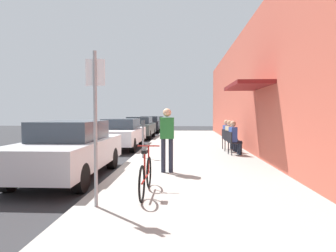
{
  "coord_description": "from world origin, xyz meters",
  "views": [
    {
      "loc": [
        1.87,
        -8.5,
        1.69
      ],
      "look_at": [
        1.02,
        7.47,
        0.99
      ],
      "focal_mm": 31.4,
      "sensor_mm": 36.0,
      "label": 1
    }
  ],
  "objects_px": {
    "seated_patron_0": "(234,136)",
    "parked_car_0": "(69,149)",
    "parked_car_2": "(140,127)",
    "cafe_chair_2": "(226,138)",
    "pedestrian_standing": "(167,135)",
    "cafe_chair_0": "(233,142)",
    "parking_meter": "(143,136)",
    "street_sign": "(95,116)",
    "seated_patron_1": "(231,135)",
    "parked_car_3": "(150,124)",
    "bicycle_0": "(146,176)",
    "seated_patron_2": "(228,133)",
    "cafe_chair_1": "(229,139)",
    "parked_car_1": "(121,133)",
    "parked_car_4": "(156,122)"
  },
  "relations": [
    {
      "from": "parked_car_0",
      "to": "cafe_chair_0",
      "type": "bearing_deg",
      "value": 37.5
    },
    {
      "from": "parking_meter",
      "to": "cafe_chair_0",
      "type": "height_order",
      "value": "parking_meter"
    },
    {
      "from": "parked_car_3",
      "to": "pedestrian_standing",
      "type": "height_order",
      "value": "pedestrian_standing"
    },
    {
      "from": "seated_patron_0",
      "to": "cafe_chair_1",
      "type": "xyz_separation_m",
      "value": [
        -0.06,
        0.85,
        -0.19
      ]
    },
    {
      "from": "parked_car_0",
      "to": "seated_patron_2",
      "type": "height_order",
      "value": "parked_car_0"
    },
    {
      "from": "bicycle_0",
      "to": "seated_patron_2",
      "type": "bearing_deg",
      "value": 69.92
    },
    {
      "from": "parked_car_3",
      "to": "pedestrian_standing",
      "type": "relative_size",
      "value": 2.59
    },
    {
      "from": "parking_meter",
      "to": "street_sign",
      "type": "bearing_deg",
      "value": -90.53
    },
    {
      "from": "cafe_chair_2",
      "to": "seated_patron_2",
      "type": "xyz_separation_m",
      "value": [
        0.06,
        0.01,
        0.19
      ]
    },
    {
      "from": "parked_car_3",
      "to": "seated_patron_2",
      "type": "distance_m",
      "value": 13.83
    },
    {
      "from": "parking_meter",
      "to": "seated_patron_0",
      "type": "xyz_separation_m",
      "value": [
        3.34,
        0.98,
        -0.07
      ]
    },
    {
      "from": "cafe_chair_0",
      "to": "cafe_chair_2",
      "type": "height_order",
      "value": "same"
    },
    {
      "from": "parked_car_0",
      "to": "street_sign",
      "type": "relative_size",
      "value": 1.69
    },
    {
      "from": "parked_car_0",
      "to": "pedestrian_standing",
      "type": "height_order",
      "value": "pedestrian_standing"
    },
    {
      "from": "parked_car_3",
      "to": "bicycle_0",
      "type": "xyz_separation_m",
      "value": [
        2.24,
        -20.19,
        -0.27
      ]
    },
    {
      "from": "cafe_chair_0",
      "to": "parked_car_4",
      "type": "bearing_deg",
      "value": 103.53
    },
    {
      "from": "parked_car_2",
      "to": "seated_patron_1",
      "type": "relative_size",
      "value": 3.41
    },
    {
      "from": "parked_car_0",
      "to": "bicycle_0",
      "type": "distance_m",
      "value": 2.91
    },
    {
      "from": "seated_patron_2",
      "to": "pedestrian_standing",
      "type": "height_order",
      "value": "pedestrian_standing"
    },
    {
      "from": "street_sign",
      "to": "cafe_chair_1",
      "type": "xyz_separation_m",
      "value": [
        3.33,
        7.2,
        -1.02
      ]
    },
    {
      "from": "cafe_chair_2",
      "to": "seated_patron_2",
      "type": "bearing_deg",
      "value": 9.01
    },
    {
      "from": "street_sign",
      "to": "seated_patron_0",
      "type": "relative_size",
      "value": 2.02
    },
    {
      "from": "parked_car_1",
      "to": "seated_patron_2",
      "type": "distance_m",
      "value": 4.97
    },
    {
      "from": "bicycle_0",
      "to": "cafe_chair_1",
      "type": "distance_m",
      "value": 6.91
    },
    {
      "from": "seated_patron_0",
      "to": "seated_patron_1",
      "type": "height_order",
      "value": "same"
    },
    {
      "from": "parked_car_1",
      "to": "pedestrian_standing",
      "type": "xyz_separation_m",
      "value": [
        2.53,
        -6.04,
        0.38
      ]
    },
    {
      "from": "parked_car_2",
      "to": "pedestrian_standing",
      "type": "height_order",
      "value": "pedestrian_standing"
    },
    {
      "from": "parked_car_0",
      "to": "pedestrian_standing",
      "type": "bearing_deg",
      "value": 6.29
    },
    {
      "from": "cafe_chair_0",
      "to": "seated_patron_0",
      "type": "height_order",
      "value": "seated_patron_0"
    },
    {
      "from": "parked_car_3",
      "to": "seated_patron_2",
      "type": "xyz_separation_m",
      "value": [
        4.89,
        -12.94,
        0.07
      ]
    },
    {
      "from": "parked_car_2",
      "to": "cafe_chair_2",
      "type": "distance_m",
      "value": 8.35
    },
    {
      "from": "parked_car_2",
      "to": "seated_patron_1",
      "type": "height_order",
      "value": "parked_car_2"
    },
    {
      "from": "parked_car_1",
      "to": "seated_patron_0",
      "type": "bearing_deg",
      "value": -28.01
    },
    {
      "from": "parked_car_1",
      "to": "bicycle_0",
      "type": "height_order",
      "value": "parked_car_1"
    },
    {
      "from": "parked_car_1",
      "to": "seated_patron_1",
      "type": "bearing_deg",
      "value": -19.54
    },
    {
      "from": "parked_car_3",
      "to": "parked_car_0",
      "type": "bearing_deg",
      "value": -90.0
    },
    {
      "from": "street_sign",
      "to": "cafe_chair_0",
      "type": "relative_size",
      "value": 2.99
    },
    {
      "from": "cafe_chair_1",
      "to": "seated_patron_2",
      "type": "distance_m",
      "value": 0.87
    },
    {
      "from": "seated_patron_0",
      "to": "parked_car_0",
      "type": "bearing_deg",
      "value": -142.75
    },
    {
      "from": "seated_patron_0",
      "to": "pedestrian_standing",
      "type": "distance_m",
      "value": 4.18
    },
    {
      "from": "parking_meter",
      "to": "street_sign",
      "type": "xyz_separation_m",
      "value": [
        -0.05,
        -5.36,
        0.75
      ]
    },
    {
      "from": "cafe_chair_1",
      "to": "parked_car_1",
      "type": "bearing_deg",
      "value": 160.09
    },
    {
      "from": "bicycle_0",
      "to": "cafe_chair_0",
      "type": "xyz_separation_m",
      "value": [
        2.59,
        5.54,
        0.14
      ]
    },
    {
      "from": "parked_car_1",
      "to": "parked_car_3",
      "type": "height_order",
      "value": "parked_car_3"
    },
    {
      "from": "parked_car_2",
      "to": "cafe_chair_2",
      "type": "xyz_separation_m",
      "value": [
        4.83,
        -6.81,
        -0.13
      ]
    },
    {
      "from": "parked_car_1",
      "to": "cafe_chair_2",
      "type": "xyz_separation_m",
      "value": [
        4.83,
        -0.91,
        -0.11
      ]
    },
    {
      "from": "bicycle_0",
      "to": "seated_patron_0",
      "type": "height_order",
      "value": "seated_patron_0"
    },
    {
      "from": "seated_patron_0",
      "to": "parked_car_1",
      "type": "bearing_deg",
      "value": 151.99
    },
    {
      "from": "parked_car_0",
      "to": "parked_car_3",
      "type": "xyz_separation_m",
      "value": [
        0.0,
        18.35,
        -0.02
      ]
    },
    {
      "from": "parked_car_2",
      "to": "cafe_chair_1",
      "type": "distance_m",
      "value": 9.04
    }
  ]
}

